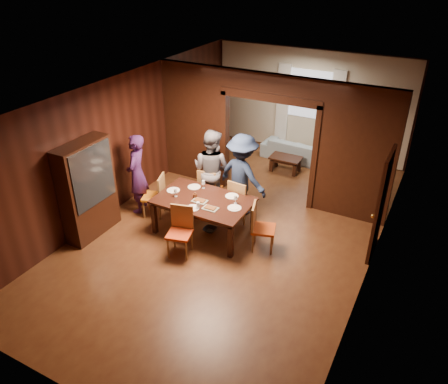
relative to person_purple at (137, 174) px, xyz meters
The scene contains 32 objects.
floor 2.43m from the person_purple, ahead, with size 9.00×9.00×0.00m, color #532A17.
ceiling 3.03m from the person_purple, ahead, with size 5.50×9.00×0.02m, color silver.
room_walls 3.21m from the person_purple, 44.66° to the left, with size 5.52×9.01×2.90m.
person_purple is the anchor object (origin of this frame).
person_grey 1.62m from the person_purple, 33.32° to the left, with size 0.90×0.70×1.84m, color slate.
person_navy 2.28m from the person_purple, 24.86° to the left, with size 1.19×0.68×1.84m, color #1D2A48.
sofa 4.77m from the person_purple, 62.05° to the left, with size 1.95×0.76×0.57m, color #8AA4B5.
serving_bowl 1.82m from the person_purple, ahead, with size 0.28×0.28×0.07m, color black.
dining_table 1.79m from the person_purple, ahead, with size 1.91×1.19×0.76m, color black.
coffee_table 4.06m from the person_purple, 56.93° to the left, with size 0.80×0.50×0.40m, color black.
chair_left 0.58m from the person_purple, ahead, with size 0.44×0.44×0.97m, color orange, non-canonical shape.
chair_right 3.05m from the person_purple, ahead, with size 0.44×0.44×0.97m, color #BE4211, non-canonical shape.
chair_far_l 1.64m from the person_purple, 32.48° to the left, with size 0.44×0.44×0.97m, color #CC5A13, non-canonical shape.
chair_far_r 2.33m from the person_purple, 17.84° to the left, with size 0.44×0.44×0.97m, color orange, non-canonical shape.
chair_near 1.98m from the person_purple, 29.45° to the right, with size 0.44×0.44×0.97m, color red, non-canonical shape.
hutch 1.21m from the person_purple, 103.88° to the right, with size 0.40×1.20×2.00m, color black.
door_right 5.01m from the person_purple, ahead, with size 0.06×0.90×2.10m, color black.
window_far 5.33m from the person_purple, 64.83° to the left, with size 1.20×0.03×1.30m, color silver.
curtain_left 4.97m from the person_purple, 72.50° to the left, with size 0.35×0.06×2.40m, color white.
curtain_right 5.61m from the person_purple, 57.69° to the left, with size 0.35×0.06×2.40m, color white.
plate_left 0.98m from the person_purple, ahead, with size 0.27×0.27×0.01m, color white.
plate_far_l 1.31m from the person_purple, 12.08° to the left, with size 0.27×0.27×0.01m, color silver.
plate_far_r 2.18m from the person_purple, ahead, with size 0.27×0.27×0.01m, color white.
plate_right 2.41m from the person_purple, ahead, with size 0.27×0.27×0.01m, color white.
plate_near 1.76m from the person_purple, 15.42° to the right, with size 0.27×0.27×0.01m, color white.
platter_a 1.69m from the person_purple, ahead, with size 0.30×0.20×0.04m, color gray.
platter_b 2.03m from the person_purple, ahead, with size 0.30×0.20×0.04m, color gray.
wineglass_left 1.17m from the person_purple, 11.56° to the right, with size 0.08×0.08×0.18m, color silver, non-canonical shape.
wineglass_far 1.51m from the person_purple, 12.64° to the left, with size 0.08×0.08×0.18m, color silver, non-canonical shape.
wineglass_right 2.35m from the person_purple, ahead, with size 0.08×0.08×0.18m, color silver, non-canonical shape.
tumbler 1.84m from the person_purple, 13.40° to the right, with size 0.07×0.07×0.14m, color silver.
condiment_jar 1.53m from the person_purple, ahead, with size 0.08×0.08×0.11m, color #472210, non-canonical shape.
Camera 1 is at (3.37, -6.88, 5.17)m, focal length 35.00 mm.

